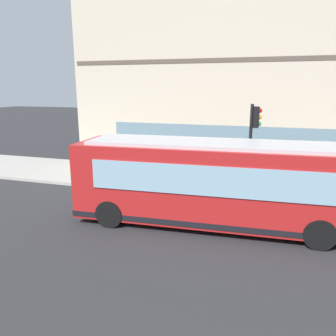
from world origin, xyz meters
name	(u,v)px	position (x,y,z in m)	size (l,w,h in m)	color
ground	(182,220)	(0.00, 0.00, 0.00)	(120.00, 120.00, 0.00)	#2D2D30
sidewalk_curb	(207,183)	(5.02, 0.00, 0.07)	(4.84, 40.00, 0.15)	#B2ADA3
building_corner	(226,73)	(10.51, 0.00, 5.75)	(6.20, 17.95, 11.52)	beige
city_bus_nearside	(214,184)	(-0.06, -1.19, 1.55)	(3.10, 10.17, 3.07)	red
traffic_light_near_corner	(254,133)	(3.26, -2.28, 2.99)	(0.32, 0.49, 4.07)	black
fire_hydrant	(328,181)	(5.56, -5.78, 0.51)	(0.35, 0.35, 0.74)	yellow
pedestrian_by_light_pole	(191,160)	(5.48, 1.00, 1.10)	(0.32, 0.32, 1.66)	black
pedestrian_near_building_entrance	(287,159)	(6.79, -3.89, 1.20)	(0.32, 0.32, 1.81)	#3359A5
pedestrian_near_hydrant	(129,152)	(6.57, 5.07, 1.15)	(0.32, 0.32, 1.73)	silver
newspaper_vending_box	(187,177)	(3.95, 0.83, 0.60)	(0.44, 0.42, 0.90)	#197233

